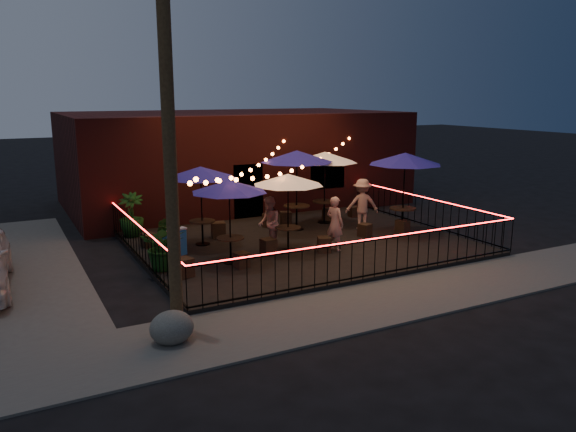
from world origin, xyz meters
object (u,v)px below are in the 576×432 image
cafe_table_0 (229,187)px  cafe_table_2 (288,181)px  cafe_table_5 (325,158)px  cooler (175,241)px  utility_pole (169,136)px  boulder (172,328)px  cafe_table_4 (405,160)px  cafe_table_1 (200,173)px  cafe_table_3 (297,157)px

cafe_table_0 → cafe_table_2: bearing=10.1°
cafe_table_5 → cooler: bearing=-165.3°
utility_pole → boulder: (-0.27, -0.54, -3.66)m
cafe_table_0 → cooler: bearing=128.4°
boulder → cafe_table_4: bearing=26.2°
cafe_table_5 → boulder: cafe_table_5 is taller
cafe_table_4 → cooler: cafe_table_4 is taller
utility_pole → cafe_table_1: utility_pole is taller
cafe_table_2 → cafe_table_1: bearing=137.8°
cafe_table_2 → boulder: 6.84m
utility_pole → cafe_table_1: (2.55, 5.72, -1.60)m
cooler → cafe_table_1: bearing=14.7°
utility_pole → cafe_table_2: size_ratio=3.43×
cafe_table_3 → boulder: (-6.38, -6.65, -2.32)m
cafe_table_2 → cafe_table_4: 4.54m
cafe_table_2 → cooler: (-3.16, 1.11, -1.72)m
utility_pole → boulder: bearing=-116.5°
utility_pole → cafe_table_4: size_ratio=2.56×
utility_pole → cafe_table_2: (4.59, 3.86, -1.72)m
boulder → utility_pole: bearing=63.5°
cafe_table_4 → cafe_table_0: bearing=-174.9°
boulder → cafe_table_5: bearing=42.4°
cafe_table_1 → cafe_table_2: cafe_table_1 is taller
cafe_table_0 → cafe_table_2: cafe_table_0 is taller
cafe_table_4 → boulder: (-9.39, -4.63, -2.29)m
cafe_table_3 → boulder: bearing=-133.8°
cafe_table_3 → cafe_table_5: bearing=18.0°
cafe_table_5 → boulder: 10.76m
cafe_table_3 → boulder: 9.50m
cafe_table_3 → cooler: cafe_table_3 is taller
cafe_table_1 → cafe_table_4: size_ratio=0.85×
utility_pole → cafe_table_1: 6.46m
cafe_table_5 → utility_pole: bearing=-138.9°
cafe_table_1 → cafe_table_2: size_ratio=1.14×
cafe_table_2 → cafe_table_3: cafe_table_3 is taller
cafe_table_1 → boulder: 7.16m
cafe_table_3 → cafe_table_4: (3.01, -2.02, -0.04)m
cafe_table_1 → cafe_table_4: bearing=-13.9°
utility_pole → cafe_table_4: 10.09m
cafe_table_0 → cafe_table_3: cafe_table_3 is taller
cafe_table_0 → cafe_table_4: bearing=5.1°
cafe_table_1 → cafe_table_5: 5.04m
cafe_table_0 → cafe_table_2: 2.03m
cafe_table_0 → utility_pole: bearing=-126.5°
utility_pole → cafe_table_5: (7.51, 6.56, -1.47)m
utility_pole → cafe_table_1: bearing=66.0°
cafe_table_0 → cafe_table_3: bearing=36.5°
cafe_table_1 → cooler: size_ratio=3.27×
cafe_table_3 → boulder: size_ratio=3.64×
cafe_table_5 → cafe_table_2: bearing=-137.2°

